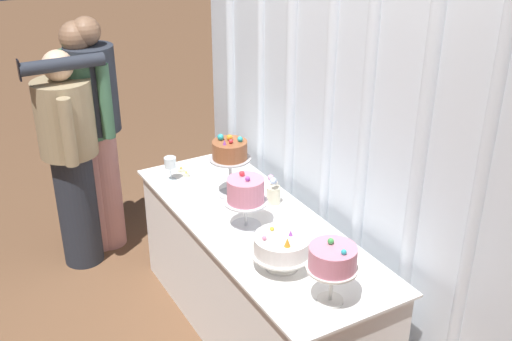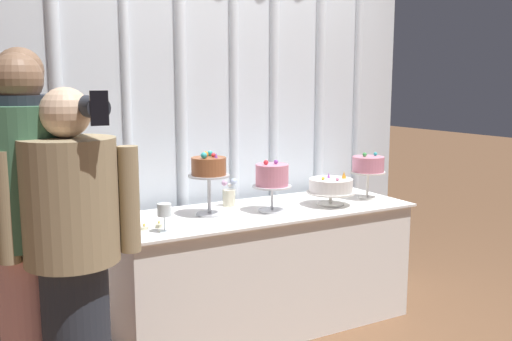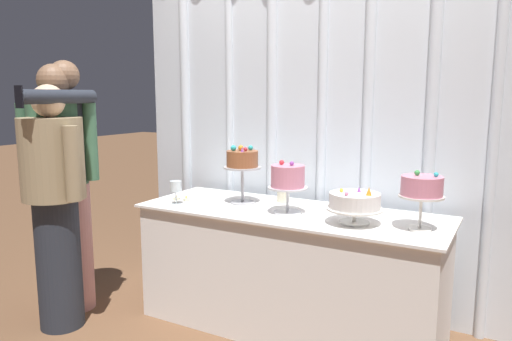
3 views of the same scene
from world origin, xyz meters
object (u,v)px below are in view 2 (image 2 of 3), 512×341
object	(u,v)px
tealight_near_left	(159,226)
guest_man_pink_jacket	(73,264)
cake_display_midright	(331,187)
wine_glass	(164,211)
cake_table	(264,268)
flower_vase	(229,195)
tealight_far_left	(144,228)
guest_man_dark_suit	(27,239)
cake_display_rightmost	(368,166)
guest_girl_blue_dress	(30,228)
cake_display_midleft	(272,178)
cake_display_leftmost	(209,170)

from	to	relation	value
tealight_near_left	guest_man_pink_jacket	size ratio (longest dim) A/B	0.03
cake_display_midright	wine_glass	bearing A→B (deg)	-175.21
cake_table	guest_man_pink_jacket	size ratio (longest dim) A/B	1.24
flower_vase	tealight_far_left	distance (m)	0.72
flower_vase	guest_man_pink_jacket	world-z (taller)	guest_man_pink_jacket
tealight_far_left	guest_man_pink_jacket	world-z (taller)	guest_man_pink_jacket
cake_table	guest_man_dark_suit	bearing A→B (deg)	-160.01
cake_display_rightmost	cake_display_midright	bearing A→B (deg)	-171.69
guest_girl_blue_dress	flower_vase	bearing A→B (deg)	27.48
cake_table	tealight_near_left	size ratio (longest dim) A/B	47.45
cake_display_rightmost	tealight_near_left	distance (m)	1.50
flower_vase	guest_man_pink_jacket	xyz separation A→B (m)	(-1.13, -0.88, -0.01)
guest_man_pink_jacket	cake_display_midleft	bearing A→B (deg)	25.36
cake_display_midleft	guest_girl_blue_dress	world-z (taller)	guest_girl_blue_dress
cake_display_midright	guest_man_pink_jacket	xyz separation A→B (m)	(-1.71, -0.58, -0.06)
flower_vase	guest_girl_blue_dress	size ratio (longest dim) A/B	0.11
tealight_far_left	guest_girl_blue_dress	distance (m)	0.72
cake_display_midleft	flower_vase	xyz separation A→B (m)	(-0.16, 0.27, -0.14)
cake_display_midleft	flower_vase	distance (m)	0.34
cake_display_midright	guest_girl_blue_dress	size ratio (longest dim) A/B	0.18
guest_man_pink_jacket	tealight_near_left	bearing A→B (deg)	45.89
cake_display_midright	guest_man_dark_suit	xyz separation A→B (m)	(-1.86, -0.41, 0.02)
cake_display_midright	guest_man_pink_jacket	size ratio (longest dim) A/B	0.20
cake_display_leftmost	tealight_far_left	distance (m)	0.53
guest_man_pink_jacket	cake_display_leftmost	bearing A→B (deg)	37.75
cake_table	tealight_far_left	xyz separation A→B (m)	(-0.79, -0.10, 0.39)
cake_display_midright	tealight_near_left	size ratio (longest dim) A/B	7.78
flower_vase	guest_man_dark_suit	xyz separation A→B (m)	(-1.28, -0.71, 0.07)
cake_table	cake_display_rightmost	bearing A→B (deg)	-4.11
cake_display_midleft	wine_glass	xyz separation A→B (m)	(-0.73, -0.13, -0.09)
cake_table	tealight_far_left	world-z (taller)	tealight_far_left
cake_display_rightmost	flower_vase	size ratio (longest dim) A/B	1.76
tealight_far_left	cake_display_midright	bearing A→B (deg)	-0.03
cake_table	cake_display_midright	xyz separation A→B (m)	(0.44, -0.11, 0.50)
cake_display_midleft	guest_man_pink_jacket	world-z (taller)	guest_man_pink_jacket
tealight_near_left	tealight_far_left	bearing A→B (deg)	-178.25
cake_display_midleft	cake_display_midright	distance (m)	0.43
flower_vase	cake_display_midleft	bearing A→B (deg)	-59.56
cake_table	flower_vase	bearing A→B (deg)	125.37
wine_glass	flower_vase	xyz separation A→B (m)	(0.57, 0.40, -0.05)
cake_display_leftmost	guest_man_dark_suit	xyz separation A→B (m)	(-1.07, -0.55, -0.13)
cake_display_rightmost	tealight_far_left	world-z (taller)	cake_display_rightmost
cake_display_leftmost	guest_man_dark_suit	size ratio (longest dim) A/B	0.23
cake_display_midleft	tealight_near_left	xyz separation A→B (m)	(-0.73, -0.03, -0.20)
tealight_far_left	cake_display_midleft	bearing A→B (deg)	2.43
wine_glass	guest_man_dark_suit	xyz separation A→B (m)	(-0.71, -0.32, 0.03)
cake_display_midright	cake_display_rightmost	bearing A→B (deg)	8.31
cake_display_rightmost	tealight_near_left	xyz separation A→B (m)	(-1.48, -0.05, -0.21)
wine_glass	guest_man_pink_jacket	xyz separation A→B (m)	(-0.56, -0.48, -0.06)
cake_display_leftmost	guest_man_pink_jacket	world-z (taller)	guest_man_pink_jacket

